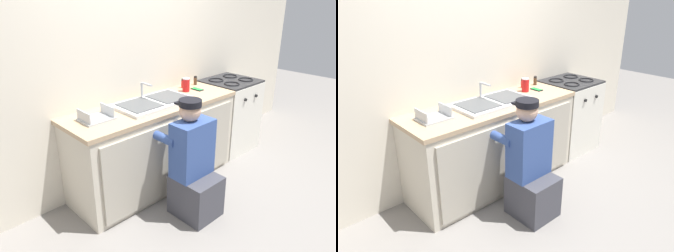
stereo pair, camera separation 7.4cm
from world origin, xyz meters
TOP-DOWN VIEW (x-y plane):
  - ground_plane at (0.00, 0.00)m, footprint 12.00×12.00m
  - back_wall at (0.00, 0.65)m, footprint 6.00×0.10m
  - counter_cabinet at (0.00, 0.29)m, footprint 1.85×0.62m
  - countertop at (0.00, 0.30)m, footprint 1.89×0.62m
  - sink_double_basin at (0.00, 0.30)m, footprint 0.80×0.44m
  - stove_range at (1.28, 0.30)m, footprint 0.64×0.62m
  - plumber_person at (-0.10, -0.34)m, footprint 0.42×0.61m
  - spice_bottle_pepper at (0.82, 0.49)m, footprint 0.04×0.04m
  - cell_phone at (0.68, 0.33)m, footprint 0.07×0.14m
  - soda_cup_red at (0.54, 0.38)m, footprint 0.08×0.08m
  - spice_bottle_red at (0.63, 0.50)m, footprint 0.04×0.04m
  - dish_rack_tray at (-0.66, 0.32)m, footprint 0.28×0.22m

SIDE VIEW (x-z plane):
  - ground_plane at x=0.00m, z-range 0.00..0.00m
  - counter_cabinet at x=0.00m, z-range 0.00..0.86m
  - stove_range at x=1.28m, z-range 0.00..0.92m
  - plumber_person at x=-0.10m, z-range -0.09..1.01m
  - countertop at x=0.00m, z-range 0.86..0.90m
  - cell_phone at x=0.68m, z-range 0.90..0.91m
  - sink_double_basin at x=0.00m, z-range 0.83..1.02m
  - dish_rack_tray at x=-0.66m, z-range 0.87..0.98m
  - spice_bottle_pepper at x=0.82m, z-range 0.90..1.01m
  - spice_bottle_red at x=0.63m, z-range 0.90..1.01m
  - soda_cup_red at x=0.54m, z-range 0.90..1.05m
  - back_wall at x=0.00m, z-range 0.00..2.50m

